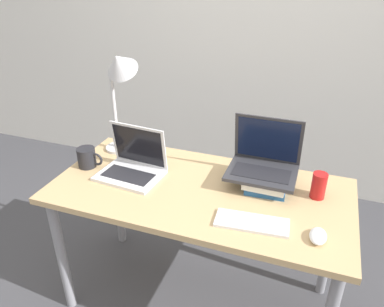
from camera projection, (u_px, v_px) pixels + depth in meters
wall_back at (264, 12)px, 2.61m from camera, size 8.00×0.05×2.70m
desk at (199, 203)px, 1.80m from camera, size 1.40×0.68×0.73m
laptop_left at (133, 165)px, 1.86m from camera, size 0.32×0.25×0.24m
book_stack at (267, 179)px, 1.78m from camera, size 0.20×0.27×0.06m
laptop_on_books at (264, 162)px, 1.76m from camera, size 0.32×0.25×0.26m
wireless_keyboard at (252, 222)px, 1.53m from camera, size 0.31×0.14×0.01m
mouse at (318, 236)px, 1.44m from camera, size 0.07×0.10×0.03m
mug at (87, 158)px, 1.93m from camera, size 0.14×0.09×0.10m
soda_can at (319, 186)px, 1.67m from camera, size 0.07×0.07×0.12m
desk_lamp at (119, 75)px, 1.87m from camera, size 0.23×0.20×0.59m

